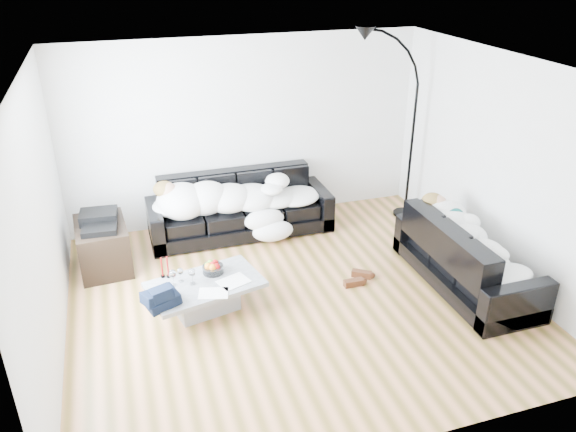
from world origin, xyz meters
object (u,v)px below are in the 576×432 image
object	(u,v)px
shoes	(357,278)
sleeper_back	(240,192)
sleeper_right	(470,237)
wine_glass_a	(180,275)
wine_glass_b	(173,278)
candle_right	(168,267)
wine_glass_c	(192,277)
sofa_back	(240,205)
floor_lamp	(412,137)
fruit_bowl	(213,267)
candle_left	(162,268)
stereo	(99,220)
av_cabinet	(103,246)
coffee_table	(206,296)
sofa_right	(467,254)

from	to	relation	value
shoes	sleeper_back	bearing A→B (deg)	134.29
sleeper_right	wine_glass_a	bearing A→B (deg)	80.89
wine_glass_b	candle_right	bearing A→B (deg)	99.18
wine_glass_c	candle_right	bearing A→B (deg)	136.58
wine_glass_c	candle_right	size ratio (longest dim) A/B	0.74
sofa_back	floor_lamp	world-z (taller)	floor_lamp
fruit_bowl	wine_glass_b	world-z (taller)	wine_glass_b
sofa_back	wine_glass_c	bearing A→B (deg)	-118.79
fruit_bowl	candle_left	world-z (taller)	candle_left
sleeper_back	stereo	distance (m)	1.87
sleeper_right	av_cabinet	xyz separation A→B (m)	(-4.05, 1.71, -0.33)
coffee_table	wine_glass_c	world-z (taller)	wine_glass_c
wine_glass_a	shoes	world-z (taller)	wine_glass_a
fruit_bowl	sofa_right	bearing A→B (deg)	-11.49
candle_right	shoes	world-z (taller)	candle_right
fruit_bowl	wine_glass_c	xyz separation A→B (m)	(-0.25, -0.16, 0.02)
candle_left	sofa_right	bearing A→B (deg)	-10.95
shoes	floor_lamp	xyz separation A→B (m)	(1.44, 1.49, 1.15)
candle_right	av_cabinet	distance (m)	1.28
sofa_back	sleeper_right	xyz separation A→B (m)	(2.21, -2.11, 0.22)
wine_glass_b	stereo	bearing A→B (deg)	119.59
sleeper_right	floor_lamp	distance (m)	2.02
candle_left	sofa_back	bearing A→B (deg)	49.98
sofa_right	coffee_table	world-z (taller)	sofa_right
sleeper_back	wine_glass_b	distance (m)	1.97
wine_glass_b	candle_right	size ratio (longest dim) A/B	0.74
fruit_bowl	shoes	world-z (taller)	fruit_bowl
sleeper_back	av_cabinet	world-z (taller)	sleeper_back
sofa_right	wine_glass_b	bearing A→B (deg)	82.14
wine_glass_c	av_cabinet	bearing A→B (deg)	125.33
wine_glass_c	floor_lamp	xyz separation A→B (m)	(3.40, 1.49, 0.76)
sleeper_back	fruit_bowl	xyz separation A→B (m)	(-0.67, -1.48, -0.21)
wine_glass_b	wine_glass_c	distance (m)	0.20
wine_glass_b	shoes	world-z (taller)	wine_glass_b
sleeper_back	av_cabinet	xyz separation A→B (m)	(-1.84, -0.36, -0.34)
sofa_right	wine_glass_c	xyz separation A→B (m)	(-3.14, 0.43, 0.04)
fruit_bowl	floor_lamp	world-z (taller)	floor_lamp
wine_glass_c	av_cabinet	distance (m)	1.58
sleeper_back	wine_glass_b	xyz separation A→B (m)	(-1.13, -1.60, -0.19)
sofa_back	fruit_bowl	world-z (taller)	sofa_back
wine_glass_b	candle_left	size ratio (longest dim) A/B	0.78
fruit_bowl	av_cabinet	distance (m)	1.62
fruit_bowl	candle_left	bearing A→B (deg)	171.97
wine_glass_a	wine_glass_b	size ratio (longest dim) A/B	0.84
wine_glass_a	wine_glass_b	xyz separation A→B (m)	(-0.09, -0.06, 0.01)
sofa_back	shoes	world-z (taller)	sofa_back
sleeper_back	shoes	bearing A→B (deg)	-57.93
candle_right	wine_glass_b	bearing A→B (deg)	-80.82
sleeper_right	wine_glass_a	world-z (taller)	sleeper_right
wine_glass_b	floor_lamp	world-z (taller)	floor_lamp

